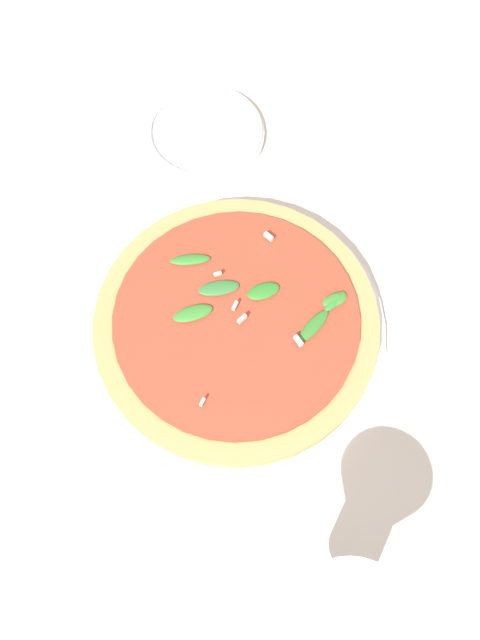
{
  "coord_description": "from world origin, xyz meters",
  "views": [
    {
      "loc": [
        0.0,
        0.25,
        0.64
      ],
      "look_at": [
        0.01,
        -0.01,
        0.03
      ],
      "focal_mm": 35.0,
      "sensor_mm": 36.0,
      "label": 1
    }
  ],
  "objects": [
    {
      "name": "ground_plane",
      "position": [
        0.0,
        0.0,
        0.0
      ],
      "size": [
        6.0,
        6.0,
        0.0
      ],
      "primitive_type": "plane",
      "color": "beige"
    },
    {
      "name": "pizza_arugula_main",
      "position": [
        0.01,
        -0.01,
        0.02
      ],
      "size": [
        0.33,
        0.33,
        0.05
      ],
      "color": "white",
      "rests_on": "ground_plane"
    },
    {
      "name": "wine_glass",
      "position": [
        -0.08,
        0.28,
        0.12
      ],
      "size": [
        0.09,
        0.09,
        0.17
      ],
      "color": "white",
      "rests_on": "ground_plane"
    },
    {
      "name": "side_plate_white",
      "position": [
        0.05,
        -0.28,
        0.01
      ],
      "size": [
        0.15,
        0.15,
        0.02
      ],
      "color": "white",
      "rests_on": "ground_plane"
    }
  ]
}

